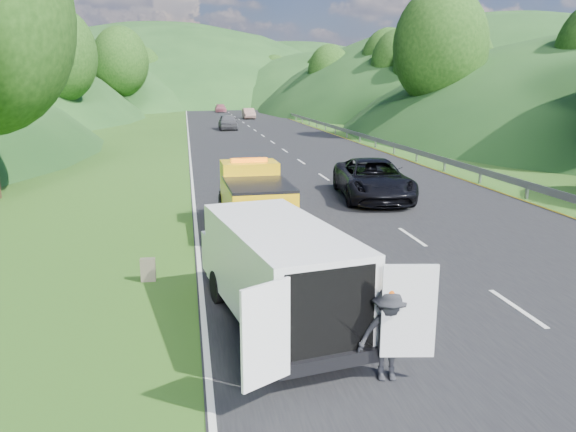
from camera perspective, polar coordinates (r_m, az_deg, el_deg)
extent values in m
plane|color=#38661E|center=(14.12, 7.38, -7.07)|extent=(320.00, 320.00, 0.00)
cube|color=black|center=(53.29, -2.57, 8.15)|extent=(14.00, 200.00, 0.02)
cube|color=gray|center=(66.84, 2.25, 9.22)|extent=(0.06, 140.00, 1.52)
cylinder|color=black|center=(20.92, -6.54, 1.04)|extent=(0.34, 0.92, 0.91)
cylinder|color=black|center=(21.14, -1.86, 1.25)|extent=(0.34, 0.92, 0.91)
cylinder|color=black|center=(17.39, -5.40, -1.49)|extent=(0.34, 0.92, 0.91)
cylinder|color=black|center=(17.66, 0.20, -1.20)|extent=(0.34, 0.92, 0.91)
cube|color=yellow|center=(20.09, -3.93, 3.10)|extent=(2.00, 1.51, 1.73)
cube|color=yellow|center=(18.14, -3.02, 1.25)|extent=(2.09, 3.16, 1.19)
cube|color=black|center=(18.02, -3.04, 3.24)|extent=(2.09, 3.16, 0.09)
cube|color=black|center=(21.25, -4.32, 2.29)|extent=(1.85, 1.14, 0.64)
cube|color=black|center=(21.82, -4.50, 2.09)|extent=(1.92, 0.23, 0.46)
cube|color=yellow|center=(21.46, -4.46, 4.00)|extent=(1.84, 0.77, 1.00)
cube|color=orange|center=(19.95, -3.97, 5.68)|extent=(1.28, 0.26, 0.15)
cube|color=black|center=(20.66, -4.19, 4.28)|extent=(1.74, 0.12, 0.82)
cylinder|color=black|center=(12.98, -7.01, -7.15)|extent=(0.42, 0.80, 0.76)
cylinder|color=black|center=(13.45, 0.10, -6.30)|extent=(0.42, 0.80, 0.76)
cylinder|color=black|center=(10.13, -2.55, -13.21)|extent=(0.42, 0.80, 0.76)
cylinder|color=black|center=(10.72, 6.32, -11.71)|extent=(0.42, 0.80, 0.76)
cube|color=white|center=(11.36, -0.88, -5.26)|extent=(2.79, 5.19, 1.75)
cube|color=white|center=(13.84, -4.53, -3.50)|extent=(2.01, 1.18, 0.95)
cube|color=black|center=(13.46, -4.36, -0.63)|extent=(1.78, 0.63, 0.79)
cube|color=black|center=(9.28, 4.23, -9.73)|extent=(1.60, 0.38, 1.51)
cube|color=white|center=(8.50, -2.25, -11.96)|extent=(0.80, 0.50, 1.61)
cube|color=white|center=(9.49, 12.19, -9.46)|extent=(0.90, 0.21, 1.61)
cube|color=black|center=(9.57, 4.39, -14.63)|extent=(1.89, 0.48, 0.24)
imported|color=white|center=(13.72, -6.76, -7.67)|extent=(0.55, 0.70, 1.78)
imported|color=tan|center=(13.15, -1.67, -8.55)|extent=(0.66, 0.64, 1.07)
imported|color=black|center=(10.06, 9.98, -16.06)|extent=(1.11, 0.74, 1.61)
cube|color=#544F3F|center=(14.70, -14.03, -5.31)|extent=(0.37, 0.21, 0.59)
imported|color=black|center=(24.57, 8.56, 1.74)|extent=(3.51, 6.34, 1.68)
imported|color=#47474C|center=(60.57, -6.12, 8.71)|extent=(1.88, 4.68, 1.59)
imported|color=#825E56|center=(78.47, -4.01, 9.82)|extent=(1.49, 4.28, 1.41)
imported|color=#974B5B|center=(96.49, -6.85, 10.43)|extent=(1.78, 4.38, 1.27)
imported|color=#66505D|center=(122.16, -5.64, 11.08)|extent=(1.88, 4.68, 1.59)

